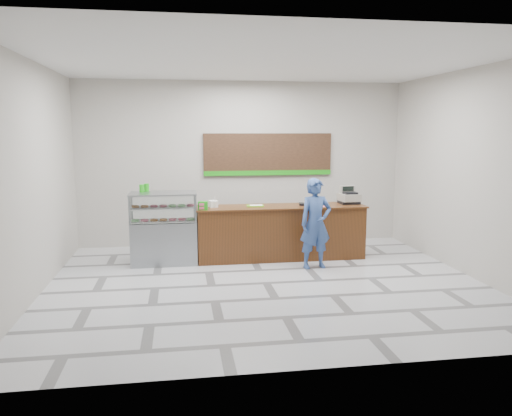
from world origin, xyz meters
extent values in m
plane|color=#BCBCC1|center=(0.00, 0.00, 0.00)|extent=(7.00, 7.00, 0.00)
plane|color=#B2ADA4|center=(0.00, 3.00, 1.75)|extent=(7.00, 0.00, 7.00)
plane|color=silver|center=(0.00, 0.00, 3.50)|extent=(7.00, 7.00, 0.00)
cube|color=#562A11|center=(0.55, 1.55, 0.50)|extent=(3.20, 0.70, 1.00)
cube|color=#562A11|center=(0.55, 1.55, 1.01)|extent=(3.26, 0.76, 0.03)
cube|color=gray|center=(-1.67, 1.55, 0.40)|extent=(1.20, 0.70, 0.80)
cube|color=white|center=(-1.67, 1.55, 1.05)|extent=(1.20, 0.70, 0.50)
cube|color=gray|center=(-1.67, 1.55, 1.31)|extent=(1.22, 0.72, 0.03)
cube|color=silver|center=(-1.67, 1.55, 0.82)|extent=(1.14, 0.64, 0.02)
cube|color=silver|center=(-1.67, 1.55, 1.06)|extent=(1.14, 0.64, 0.02)
torus|color=#92EC89|center=(-2.17, 1.45, 0.85)|extent=(0.15, 0.15, 0.05)
torus|color=#D0526A|center=(-2.00, 1.45, 0.85)|extent=(0.15, 0.15, 0.05)
torus|color=#AA612B|center=(-1.84, 1.45, 0.85)|extent=(0.15, 0.15, 0.05)
torus|color=#AA612B|center=(-1.67, 1.45, 0.85)|extent=(0.15, 0.15, 0.05)
torus|color=#D0526A|center=(-1.50, 1.45, 0.85)|extent=(0.15, 0.15, 0.05)
torus|color=#D0526A|center=(-1.34, 1.45, 0.85)|extent=(0.15, 0.15, 0.05)
torus|color=#92EC89|center=(-1.17, 1.45, 0.85)|extent=(0.15, 0.15, 0.05)
torus|color=#AA612B|center=(-2.17, 1.60, 1.09)|extent=(0.15, 0.15, 0.05)
torus|color=#AA612B|center=(-2.00, 1.60, 1.09)|extent=(0.15, 0.15, 0.05)
torus|color=#D0526A|center=(-1.84, 1.60, 1.09)|extent=(0.15, 0.15, 0.05)
torus|color=#D0526A|center=(-1.67, 1.60, 1.09)|extent=(0.15, 0.15, 0.05)
torus|color=#92EC89|center=(-1.50, 1.60, 1.09)|extent=(0.15, 0.15, 0.05)
torus|color=#92EC89|center=(-1.34, 1.60, 1.09)|extent=(0.15, 0.15, 0.05)
torus|color=#D0526A|center=(-1.17, 1.60, 1.09)|extent=(0.15, 0.15, 0.05)
cube|color=black|center=(0.55, 2.96, 1.95)|extent=(2.80, 0.05, 0.90)
cube|color=#1A9A13|center=(0.55, 2.93, 1.55)|extent=(2.80, 0.02, 0.10)
cube|color=black|center=(1.94, 1.65, 1.06)|extent=(0.36, 0.36, 0.05)
cube|color=gray|center=(1.94, 1.65, 1.16)|extent=(0.40, 0.42, 0.15)
cube|color=black|center=(1.94, 1.57, 1.25)|extent=(0.27, 0.21, 0.04)
cube|color=gray|center=(1.94, 1.76, 1.30)|extent=(0.32, 0.12, 0.15)
cube|color=black|center=(1.94, 1.71, 1.32)|extent=(0.24, 0.04, 0.09)
cube|color=black|center=(0.96, 1.56, 1.05)|extent=(0.12, 0.19, 0.04)
cube|color=#62B611|center=(0.06, 1.59, 1.04)|extent=(0.34, 0.26, 0.02)
cube|color=white|center=(0.07, 1.59, 1.05)|extent=(0.25, 0.18, 0.00)
cube|color=white|center=(-0.75, 1.60, 1.09)|extent=(0.18, 0.18, 0.13)
cylinder|color=silver|center=(-0.72, 1.54, 1.08)|extent=(0.07, 0.07, 0.11)
cube|color=#1A9A13|center=(-0.95, 1.30, 1.11)|extent=(0.19, 0.14, 0.15)
cylinder|color=#D0526A|center=(1.33, 1.35, 1.03)|extent=(0.14, 0.14, 0.00)
cylinder|color=#1A9A13|center=(-2.06, 1.66, 1.40)|extent=(0.09, 0.09, 0.14)
cylinder|color=#1A9A13|center=(-1.98, 1.80, 1.40)|extent=(0.09, 0.09, 0.14)
imported|color=#304C86|center=(1.03, 0.80, 0.81)|extent=(0.64, 0.47, 1.62)
camera|label=1|loc=(-1.37, -7.72, 2.46)|focal=35.00mm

